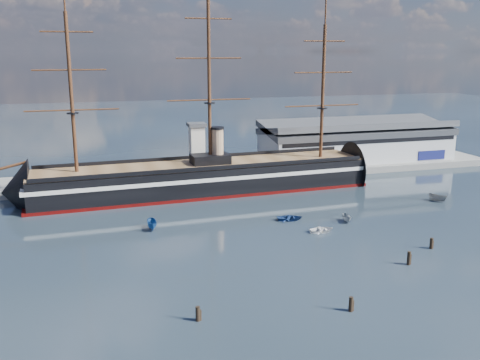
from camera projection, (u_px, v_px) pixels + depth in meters
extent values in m
plane|color=#1A262D|center=(215.00, 214.00, 123.98)|extent=(600.00, 600.00, 0.00)
cube|color=slate|center=(218.00, 177.00, 160.30)|extent=(180.00, 18.00, 2.00)
cube|color=#B7BABC|center=(356.00, 144.00, 175.85)|extent=(62.00, 20.00, 10.00)
cube|color=#3F4247|center=(357.00, 127.00, 174.54)|extent=(63.00, 21.00, 2.00)
cube|color=silver|center=(197.00, 151.00, 153.43)|extent=(4.00, 4.00, 14.00)
cube|color=#3F4247|center=(197.00, 125.00, 151.67)|extent=(5.00, 5.00, 1.00)
cube|color=black|center=(203.00, 178.00, 142.15)|extent=(88.55, 19.40, 7.00)
cube|color=silver|center=(203.00, 173.00, 141.87)|extent=(90.56, 19.71, 1.00)
cube|color=#450505|center=(203.00, 191.00, 143.00)|extent=(90.56, 19.67, 0.90)
cone|color=black|center=(16.00, 192.00, 129.17)|extent=(14.60, 16.21, 15.68)
cone|color=black|center=(359.00, 168.00, 155.27)|extent=(11.60, 16.09, 15.68)
cube|color=brown|center=(203.00, 165.00, 141.30)|extent=(88.50, 18.12, 0.40)
cube|color=black|center=(210.00, 159.00, 141.54)|extent=(10.22, 6.38, 2.50)
cylinder|color=tan|center=(217.00, 146.00, 141.28)|extent=(3.20, 3.20, 9.00)
cylinder|color=#381E0F|center=(71.00, 94.00, 127.82)|extent=(0.90, 0.90, 38.00)
cylinder|color=#381E0F|center=(209.00, 83.00, 136.89)|extent=(0.90, 0.90, 42.00)
cylinder|color=#381E0F|center=(323.00, 92.00, 146.58)|extent=(0.90, 0.90, 36.00)
imported|color=navy|center=(152.00, 229.00, 113.46)|extent=(6.23, 2.53, 2.45)
imported|color=navy|center=(290.00, 220.00, 119.48)|extent=(2.05, 3.74, 1.65)
imported|color=gray|center=(347.00, 222.00, 118.33)|extent=(5.26, 2.87, 1.99)
imported|color=white|center=(322.00, 232.00, 111.74)|extent=(1.29, 3.21, 1.49)
imported|color=slate|center=(437.00, 201.00, 134.63)|extent=(5.98, 4.49, 2.27)
cylinder|color=black|center=(198.00, 321.00, 74.86)|extent=(0.64, 0.64, 2.87)
cylinder|color=black|center=(351.00, 311.00, 77.63)|extent=(0.64, 0.64, 2.95)
cylinder|color=black|center=(408.00, 265.00, 94.54)|extent=(0.64, 0.64, 3.20)
cylinder|color=black|center=(431.00, 249.00, 102.29)|extent=(0.64, 0.64, 2.84)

